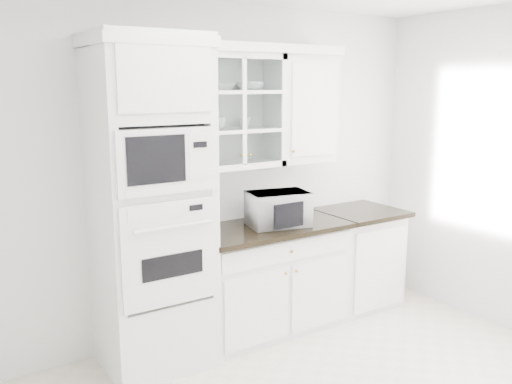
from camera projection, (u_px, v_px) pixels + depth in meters
room_shell at (324, 130)px, 3.33m from camera, size 4.00×3.50×2.70m
oven_column at (152, 207)px, 3.86m from camera, size 0.76×0.68×2.40m
base_cabinet_run at (268, 277)px, 4.57m from camera, size 1.32×0.67×0.92m
extra_base_cabinet at (356, 257)px, 5.10m from camera, size 0.72×0.67×0.92m
upper_cabinet_glass at (233, 111)px, 4.28m from camera, size 0.80×0.33×0.90m
upper_cabinet_solid at (301, 109)px, 4.64m from camera, size 0.55×0.33×0.90m
crown_molding at (223, 47)px, 4.11m from camera, size 2.14×0.38×0.07m
countertop_microwave at (277, 208)px, 4.44m from camera, size 0.56×0.49×0.28m
bowl_a at (219, 87)px, 4.17m from camera, size 0.26×0.26×0.06m
bowl_b at (250, 86)px, 4.34m from camera, size 0.27×0.27×0.07m
cup_a at (217, 123)px, 4.24m from camera, size 0.15×0.15×0.10m
cup_b at (244, 122)px, 4.37m from camera, size 0.12×0.12×0.09m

